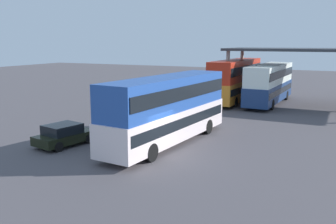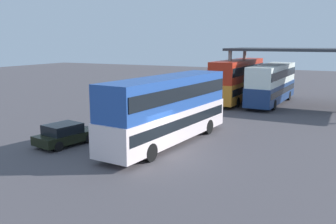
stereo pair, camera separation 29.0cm
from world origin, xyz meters
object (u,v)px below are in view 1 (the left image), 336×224
Objects in this scene: double_decker_main at (168,107)px; parked_hatchback at (64,135)px; double_decker_near_canopy at (236,79)px; double_decker_mid_row at (269,82)px.

double_decker_main is 6.57m from parked_hatchback.
double_decker_near_canopy reaches higher than double_decker_mid_row.
parked_hatchback is 0.35× the size of double_decker_mid_row.
double_decker_main is 2.92× the size of parked_hatchback.
double_decker_main is at bearing 173.74° from double_decker_mid_row.
parked_hatchback is at bearing 169.02° from double_decker_near_canopy.
parked_hatchback is at bearing 125.41° from double_decker_main.
double_decker_near_canopy reaches higher than double_decker_main.
double_decker_mid_row reaches higher than parked_hatchback.
double_decker_near_canopy reaches higher than parked_hatchback.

